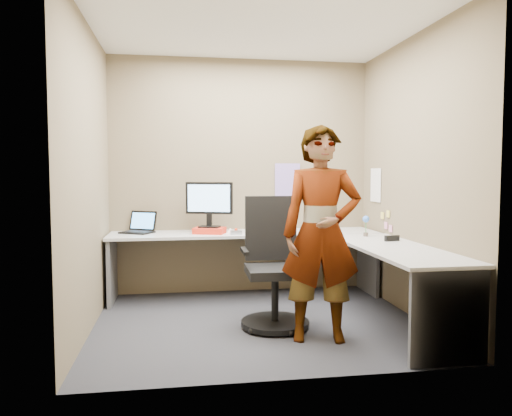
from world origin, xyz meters
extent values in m
plane|color=black|center=(0.00, 0.00, 0.00)|extent=(3.00, 3.00, 0.00)
plane|color=brown|center=(0.00, 1.30, 1.35)|extent=(3.00, 0.00, 3.00)
plane|color=brown|center=(1.50, 0.00, 1.35)|extent=(0.00, 2.70, 2.70)
plane|color=brown|center=(-1.50, 0.00, 1.35)|extent=(0.00, 2.70, 2.70)
plane|color=white|center=(0.00, 0.00, 2.70)|extent=(3.00, 3.00, 0.00)
cube|color=#A5A5A5|center=(0.00, 0.98, 0.71)|extent=(2.96, 0.65, 0.03)
cube|color=#A5A5A5|center=(1.18, -0.32, 0.71)|extent=(0.65, 1.91, 0.03)
cube|color=#59595B|center=(-1.44, 0.98, 0.35)|extent=(0.04, 0.60, 0.70)
cube|color=#59595B|center=(1.44, 0.98, 0.35)|extent=(0.04, 0.60, 0.70)
cube|color=#59595B|center=(1.18, -1.24, 0.35)|extent=(0.60, 0.04, 0.70)
cube|color=red|center=(-0.40, 0.92, 0.76)|extent=(0.38, 0.33, 0.07)
cube|color=black|center=(-0.40, 0.92, 0.80)|extent=(0.25, 0.21, 0.02)
cube|color=black|center=(-0.40, 0.94, 0.88)|extent=(0.07, 0.06, 0.13)
cube|color=black|center=(-0.40, 0.94, 1.11)|extent=(0.51, 0.20, 0.35)
cube|color=#8CBFF2|center=(-0.40, 0.92, 1.11)|extent=(0.44, 0.15, 0.29)
cube|color=black|center=(-1.18, 1.07, 0.74)|extent=(0.40, 0.37, 0.02)
cube|color=black|center=(-1.12, 1.17, 0.86)|extent=(0.32, 0.22, 0.21)
cube|color=#4CA1F1|center=(-1.12, 1.17, 0.86)|extent=(0.27, 0.19, 0.17)
cube|color=#B7B7BC|center=(-0.12, 0.79, 0.75)|extent=(0.12, 0.08, 0.04)
sphere|color=red|center=(-0.12, 0.78, 0.78)|extent=(0.04, 0.04, 0.04)
cone|color=white|center=(-0.17, 0.88, 0.76)|extent=(0.10, 0.10, 0.06)
cube|color=black|center=(1.31, 0.04, 0.76)|extent=(0.15, 0.07, 0.05)
cylinder|color=brown|center=(1.19, 0.42, 0.75)|extent=(0.05, 0.05, 0.04)
cylinder|color=#338C3F|center=(1.19, 0.42, 0.84)|extent=(0.01, 0.01, 0.14)
sphere|color=#427DEB|center=(1.19, 0.42, 0.91)|extent=(0.07, 0.07, 0.07)
cube|color=#846BB7|center=(0.55, 1.29, 1.30)|extent=(0.30, 0.01, 0.40)
cube|color=white|center=(1.49, 0.90, 1.25)|extent=(0.01, 0.28, 0.38)
cube|color=#F2E059|center=(1.49, 0.55, 0.95)|extent=(0.01, 0.07, 0.07)
cube|color=pink|center=(1.49, 0.60, 0.82)|extent=(0.01, 0.07, 0.07)
cube|color=pink|center=(1.49, 0.48, 0.80)|extent=(0.01, 0.07, 0.07)
cube|color=#F2E059|center=(1.49, 0.70, 0.92)|extent=(0.01, 0.07, 0.07)
cylinder|color=black|center=(0.12, -0.17, 0.04)|extent=(0.61, 0.61, 0.04)
cylinder|color=black|center=(0.12, -0.17, 0.28)|extent=(0.07, 0.07, 0.44)
cube|color=black|center=(0.12, -0.17, 0.51)|extent=(0.51, 0.51, 0.08)
cube|color=black|center=(0.12, 0.07, 0.87)|extent=(0.48, 0.07, 0.60)
cube|color=black|center=(-0.16, -0.17, 0.70)|extent=(0.05, 0.33, 0.03)
cube|color=black|center=(0.39, -0.18, 0.70)|extent=(0.05, 0.33, 0.03)
imported|color=#999399|center=(0.43, -0.54, 0.89)|extent=(0.72, 0.54, 1.78)
camera|label=1|loc=(-0.73, -4.48, 1.39)|focal=35.00mm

